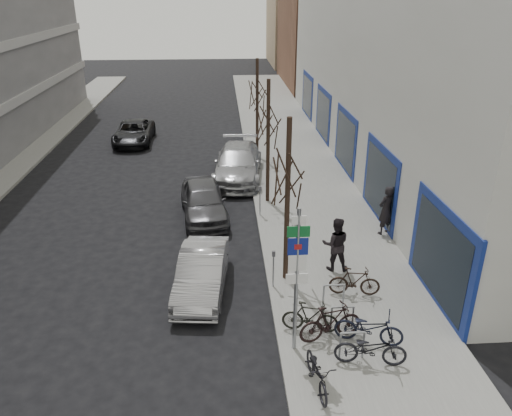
{
  "coord_description": "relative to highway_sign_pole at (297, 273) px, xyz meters",
  "views": [
    {
      "loc": [
        0.67,
        -10.48,
        8.88
      ],
      "look_at": [
        1.74,
        5.03,
        2.0
      ],
      "focal_mm": 35.0,
      "sensor_mm": 36.0,
      "label": 1
    }
  ],
  "objects": [
    {
      "name": "tan_building_far",
      "position": [
        11.1,
        55.01,
        2.04
      ],
      "size": [
        13.0,
        12.0,
        9.0
      ],
      "primitive_type": "cube",
      "color": "#937A5B",
      "rests_on": "ground"
    },
    {
      "name": "meter_front",
      "position": [
        -0.25,
        3.01,
        -1.54
      ],
      "size": [
        0.1,
        0.08,
        1.27
      ],
      "color": "gray",
      "rests_on": "sidewalk_east"
    },
    {
      "name": "pedestrian_far",
      "position": [
        1.92,
        3.95,
        -1.36
      ],
      "size": [
        0.75,
        0.55,
        1.9
      ],
      "primitive_type": "imported",
      "rotation": [
        0.0,
        0.0,
        3.03
      ],
      "color": "black",
      "rests_on": "sidewalk_east"
    },
    {
      "name": "tree_mid",
      "position": [
        0.2,
        10.01,
        1.65
      ],
      "size": [
        1.8,
        1.8,
        5.5
      ],
      "color": "black",
      "rests_on": "ground"
    },
    {
      "name": "bike_mid_curb",
      "position": [
        2.0,
        0.1,
        -1.75
      ],
      "size": [
        1.91,
        1.11,
        1.11
      ],
      "primitive_type": "imported",
      "rotation": [
        0.0,
        0.0,
        1.25
      ],
      "color": "black",
      "rests_on": "sidewalk_east"
    },
    {
      "name": "ground",
      "position": [
        -2.4,
        0.01,
        -2.46
      ],
      "size": [
        120.0,
        120.0,
        0.0
      ],
      "primitive_type": "plane",
      "color": "black",
      "rests_on": "ground"
    },
    {
      "name": "highway_sign_pole",
      "position": [
        0.0,
        0.0,
        0.0
      ],
      "size": [
        0.55,
        0.1,
        4.2
      ],
      "color": "gray",
      "rests_on": "ground"
    },
    {
      "name": "bike_near_right",
      "position": [
        1.01,
        0.31,
        -1.76
      ],
      "size": [
        1.88,
        0.94,
        1.09
      ],
      "primitive_type": "imported",
      "rotation": [
        0.0,
        0.0,
        1.81
      ],
      "color": "black",
      "rests_on": "sidewalk_east"
    },
    {
      "name": "parked_car_front",
      "position": [
        -2.5,
        3.14,
        -1.79
      ],
      "size": [
        1.8,
        4.16,
        1.33
      ],
      "primitive_type": "imported",
      "rotation": [
        0.0,
        0.0,
        -0.1
      ],
      "color": "#ABABB0",
      "rests_on": "ground"
    },
    {
      "name": "tree_far",
      "position": [
        0.2,
        16.51,
        1.65
      ],
      "size": [
        1.8,
        1.8,
        5.5
      ],
      "color": "black",
      "rests_on": "ground"
    },
    {
      "name": "meter_mid",
      "position": [
        -0.25,
        8.51,
        -1.54
      ],
      "size": [
        0.1,
        0.08,
        1.27
      ],
      "color": "gray",
      "rests_on": "sidewalk_east"
    },
    {
      "name": "brick_building_far",
      "position": [
        10.6,
        40.01,
        1.54
      ],
      "size": [
        12.0,
        14.0,
        8.0
      ],
      "primitive_type": "cube",
      "color": "brown",
      "rests_on": "ground"
    },
    {
      "name": "bike_rack",
      "position": [
        1.4,
        0.61,
        -1.8
      ],
      "size": [
        0.66,
        2.26,
        0.83
      ],
      "color": "gray",
      "rests_on": "sidewalk_east"
    },
    {
      "name": "parked_car_mid",
      "position": [
        -2.6,
        8.76,
        -1.71
      ],
      "size": [
        2.3,
        4.59,
        1.5
      ],
      "primitive_type": "imported",
      "rotation": [
        0.0,
        0.0,
        0.12
      ],
      "color": "#47464B",
      "rests_on": "ground"
    },
    {
      "name": "tree_near",
      "position": [
        0.2,
        3.51,
        1.65
      ],
      "size": [
        1.8,
        1.8,
        5.5
      ],
      "color": "black",
      "rests_on": "ground"
    },
    {
      "name": "meter_back",
      "position": [
        -0.25,
        14.01,
        -1.54
      ],
      "size": [
        0.1,
        0.08,
        1.27
      ],
      "color": "gray",
      "rests_on": "sidewalk_east"
    },
    {
      "name": "bike_far_inner",
      "position": [
        2.19,
        2.37,
        -1.83
      ],
      "size": [
        1.64,
        0.73,
        0.96
      ],
      "primitive_type": "imported",
      "rotation": [
        0.0,
        0.0,
        1.4
      ],
      "color": "black",
      "rests_on": "sidewalk_east"
    },
    {
      "name": "bike_far_curb",
      "position": [
        1.82,
        -0.72,
        -1.75
      ],
      "size": [
        1.88,
        0.85,
        1.11
      ],
      "primitive_type": "imported",
      "rotation": [
        0.0,
        0.0,
        1.4
      ],
      "color": "black",
      "rests_on": "sidewalk_east"
    },
    {
      "name": "pedestrian_near",
      "position": [
        4.4,
        6.45,
        -1.34
      ],
      "size": [
        0.84,
        0.73,
        1.94
      ],
      "primitive_type": "imported",
      "rotation": [
        0.0,
        0.0,
        3.6
      ],
      "color": "black",
      "rests_on": "sidewalk_east"
    },
    {
      "name": "bike_near_left",
      "position": [
        0.34,
        -1.42,
        -1.79
      ],
      "size": [
        0.68,
        1.74,
        1.03
      ],
      "primitive_type": "imported",
      "rotation": [
        0.0,
        0.0,
        0.1
      ],
      "color": "black",
      "rests_on": "sidewalk_east"
    },
    {
      "name": "bike_mid_inner",
      "position": [
        0.53,
        0.68,
        -1.83
      ],
      "size": [
        1.64,
        0.82,
        0.95
      ],
      "primitive_type": "imported",
      "rotation": [
        0.0,
        0.0,
        1.34
      ],
      "color": "black",
      "rests_on": "sidewalk_east"
    },
    {
      "name": "sidewalk_east",
      "position": [
        2.1,
        10.01,
        -2.38
      ],
      "size": [
        5.0,
        70.0,
        0.15
      ],
      "primitive_type": "cube",
      "color": "slate",
      "rests_on": "ground"
    },
    {
      "name": "parked_car_back",
      "position": [
        -1.0,
        13.29,
        -1.64
      ],
      "size": [
        2.84,
        5.82,
        1.63
      ],
      "primitive_type": "imported",
      "rotation": [
        0.0,
        0.0,
        -0.1
      ],
      "color": "#9B9B9F",
      "rests_on": "ground"
    },
    {
      "name": "lane_car",
      "position": [
        -7.22,
        20.17,
        -1.8
      ],
      "size": [
        2.21,
        4.77,
        1.32
      ],
      "primitive_type": "imported",
      "rotation": [
        0.0,
        0.0,
        0.0
      ],
      "color": "black",
      "rests_on": "ground"
    }
  ]
}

